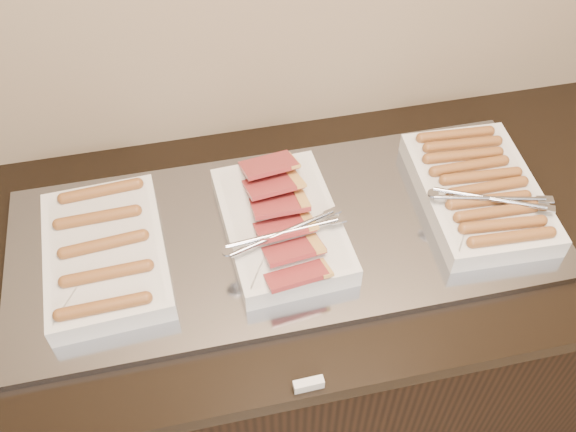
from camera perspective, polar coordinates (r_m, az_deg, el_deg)
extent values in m
cube|color=black|center=(1.82, 0.40, -11.10)|extent=(2.00, 0.70, 0.86)
cube|color=black|center=(1.44, 0.50, -2.25)|extent=(2.06, 0.76, 0.04)
cube|color=#9396A0|center=(1.42, -0.21, -1.61)|extent=(1.20, 0.50, 0.02)
cube|color=silver|center=(1.39, -15.90, -3.25)|extent=(0.26, 0.38, 0.05)
cylinder|color=olive|center=(1.28, -16.12, -7.72)|extent=(0.16, 0.03, 0.03)
cylinder|color=olive|center=(1.32, -15.83, -4.93)|extent=(0.16, 0.03, 0.03)
cylinder|color=olive|center=(1.37, -16.07, -2.41)|extent=(0.16, 0.04, 0.03)
cylinder|color=olive|center=(1.42, -16.57, -0.11)|extent=(0.16, 0.03, 0.03)
cylinder|color=olive|center=(1.47, -16.30, 2.15)|extent=(0.16, 0.04, 0.03)
cube|color=silver|center=(1.39, -0.58, -0.77)|extent=(0.26, 0.37, 0.05)
cube|color=#B03842|center=(1.28, 0.52, -4.98)|extent=(0.13, 0.10, 0.04)
cube|color=#B03842|center=(1.32, 0.36, -2.82)|extent=(0.13, 0.10, 0.04)
cube|color=#B03842|center=(1.35, -0.40, -0.86)|extent=(0.13, 0.10, 0.04)
cube|color=#B03842|center=(1.38, -0.78, 1.05)|extent=(0.12, 0.09, 0.04)
cube|color=#B03842|center=(1.42, -1.37, 2.83)|extent=(0.13, 0.10, 0.04)
cube|color=#B03842|center=(1.46, -1.75, 4.55)|extent=(0.13, 0.10, 0.04)
cube|color=silver|center=(1.52, 16.52, 2.06)|extent=(0.27, 0.39, 0.05)
cylinder|color=olive|center=(1.41, 19.26, -1.79)|extent=(0.17, 0.04, 0.03)
cylinder|color=olive|center=(1.42, 18.56, -0.73)|extent=(0.17, 0.04, 0.03)
cylinder|color=olive|center=(1.44, 18.04, 0.35)|extent=(0.17, 0.03, 0.03)
cylinder|color=olive|center=(1.46, 17.40, 1.36)|extent=(0.17, 0.04, 0.03)
cylinder|color=olive|center=(1.49, 17.31, 2.44)|extent=(0.17, 0.03, 0.03)
cylinder|color=olive|center=(1.51, 16.76, 3.41)|extent=(0.17, 0.04, 0.03)
cylinder|color=olive|center=(1.52, 15.80, 4.29)|extent=(0.17, 0.03, 0.03)
cylinder|color=olive|center=(1.55, 15.29, 5.21)|extent=(0.17, 0.04, 0.03)
cylinder|color=olive|center=(1.57, 15.26, 6.17)|extent=(0.17, 0.04, 0.03)
cylinder|color=olive|center=(1.60, 14.66, 7.02)|extent=(0.17, 0.04, 0.03)
cube|color=silver|center=(1.22, 1.84, -14.73)|extent=(0.06, 0.02, 0.02)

